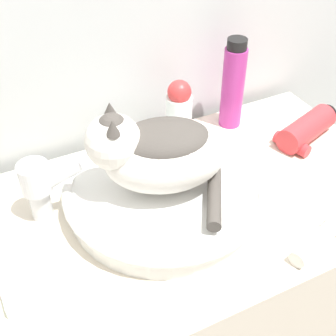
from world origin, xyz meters
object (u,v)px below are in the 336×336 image
hair_dryer (306,130)px  soap_bar (25,297)px  cream_tube (318,241)px  faucet (40,186)px  lotion_bottle_white (179,111)px  shampoo_bottle_tall (233,85)px  cat (156,151)px

hair_dryer → soap_bar: hair_dryer is taller
cream_tube → soap_bar: cream_tube is taller
faucet → lotion_bottle_white: bearing=36.1°
soap_bar → hair_dryer: bearing=12.3°
shampoo_bottle_tall → cream_tube: size_ratio=1.66×
cat → faucet: 0.24m
lotion_bottle_white → soap_bar: bearing=-146.2°
faucet → shampoo_bottle_tall: (0.53, 0.12, 0.03)m
shampoo_bottle_tall → lotion_bottle_white: bearing=180.0°
lotion_bottle_white → hair_dryer: size_ratio=0.83×
shampoo_bottle_tall → hair_dryer: bearing=-48.7°
faucet → shampoo_bottle_tall: 0.54m
cat → shampoo_bottle_tall: size_ratio=1.22×
cream_tube → lotion_bottle_white: bearing=99.5°
shampoo_bottle_tall → lotion_bottle_white: (-0.15, 0.00, -0.03)m
lotion_bottle_white → hair_dryer: lotion_bottle_white is taller
faucet → soap_bar: (-0.09, -0.19, -0.07)m
cat → cream_tube: (0.23, -0.24, -0.13)m
soap_bar → cat: bearing=20.4°
faucet → cream_tube: bearing=-17.0°
cream_tube → hair_dryer: (0.21, 0.29, 0.01)m
faucet → shampoo_bottle_tall: bearing=31.2°
cream_tube → hair_dryer: bearing=54.6°
lotion_bottle_white → soap_bar: lotion_bottle_white is taller
cat → lotion_bottle_white: cat is taller
soap_bar → cream_tube: bearing=-13.6°
soap_bar → lotion_bottle_white: bearing=33.8°
faucet → hair_dryer: bearing=16.0°
cat → faucet: cat is taller
faucet → hair_dryer: size_ratio=0.68×
cream_tube → shampoo_bottle_tall: bearing=79.9°
cream_tube → soap_bar: size_ratio=2.00×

